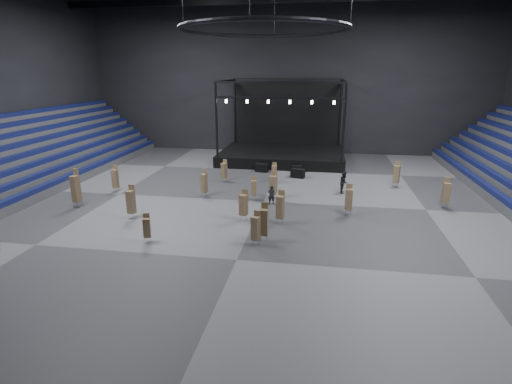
# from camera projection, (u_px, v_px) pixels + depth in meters

# --- Properties ---
(floor) EXTENTS (50.00, 50.00, 0.00)m
(floor) POSITION_uv_depth(u_px,v_px,m) (263.00, 202.00, 32.24)
(floor) COLOR #555558
(floor) RESTS_ON ground
(wall_back) EXTENTS (50.00, 0.20, 18.00)m
(wall_back) POSITION_uv_depth(u_px,v_px,m) (288.00, 80.00, 49.43)
(wall_back) COLOR black
(wall_back) RESTS_ON ground
(wall_front) EXTENTS (50.00, 0.20, 18.00)m
(wall_front) POSITION_uv_depth(u_px,v_px,m) (144.00, 120.00, 9.79)
(wall_front) COLOR black
(wall_front) RESTS_ON ground
(bleachers_left) EXTENTS (7.20, 40.00, 6.40)m
(bleachers_left) POSITION_uv_depth(u_px,v_px,m) (7.00, 170.00, 35.24)
(bleachers_left) COLOR #464648
(bleachers_left) RESTS_ON floor
(stage) EXTENTS (14.00, 10.00, 9.20)m
(stage) POSITION_uv_depth(u_px,v_px,m) (283.00, 147.00, 47.15)
(stage) COLOR black
(stage) RESTS_ON floor
(truss_ring) EXTENTS (12.30, 12.30, 5.15)m
(truss_ring) POSITION_uv_depth(u_px,v_px,m) (264.00, 29.00, 28.44)
(truss_ring) COLOR black
(truss_ring) RESTS_ON ceiling
(flight_case_left) EXTENTS (1.42, 0.97, 0.87)m
(flight_case_left) POSITION_uv_depth(u_px,v_px,m) (262.00, 168.00, 41.61)
(flight_case_left) COLOR black
(flight_case_left) RESTS_ON floor
(flight_case_mid) EXTENTS (1.45, 0.96, 0.89)m
(flight_case_mid) POSITION_uv_depth(u_px,v_px,m) (298.00, 173.00, 39.31)
(flight_case_mid) COLOR black
(flight_case_mid) RESTS_ON floor
(flight_case_right) EXTENTS (1.11, 0.66, 0.70)m
(flight_case_right) POSITION_uv_depth(u_px,v_px,m) (297.00, 169.00, 41.42)
(flight_case_right) COLOR black
(flight_case_right) RESTS_ON floor
(chair_stack_1) EXTENTS (0.57, 0.57, 2.18)m
(chair_stack_1) POSITION_uv_depth(u_px,v_px,m) (256.00, 228.00, 23.90)
(chair_stack_1) COLOR silver
(chair_stack_1) RESTS_ON floor
(chair_stack_3) EXTENTS (0.65, 0.65, 2.37)m
(chair_stack_3) POSITION_uv_depth(u_px,v_px,m) (397.00, 174.00, 35.93)
(chair_stack_3) COLOR silver
(chair_stack_3) RESTS_ON floor
(chair_stack_4) EXTENTS (0.47, 0.47, 1.94)m
(chair_stack_4) POSITION_uv_depth(u_px,v_px,m) (254.00, 188.00, 32.41)
(chair_stack_4) COLOR silver
(chair_stack_4) RESTS_ON floor
(chair_stack_5) EXTENTS (0.50, 0.50, 2.34)m
(chair_stack_5) POSITION_uv_depth(u_px,v_px,m) (349.00, 199.00, 28.95)
(chair_stack_5) COLOR silver
(chair_stack_5) RESTS_ON floor
(chair_stack_6) EXTENTS (0.52, 0.52, 1.83)m
(chair_stack_6) POSITION_uv_depth(u_px,v_px,m) (147.00, 227.00, 24.39)
(chair_stack_6) COLOR silver
(chair_stack_6) RESTS_ON floor
(chair_stack_7) EXTENTS (0.47, 0.47, 2.36)m
(chair_stack_7) POSITION_uv_depth(u_px,v_px,m) (115.00, 178.00, 34.50)
(chair_stack_7) COLOR silver
(chair_stack_7) RESTS_ON floor
(chair_stack_8) EXTENTS (0.65, 0.65, 3.02)m
(chair_stack_8) POSITION_uv_depth(u_px,v_px,m) (76.00, 188.00, 30.50)
(chair_stack_8) COLOR silver
(chair_stack_8) RESTS_ON floor
(chair_stack_9) EXTENTS (0.64, 0.64, 2.24)m
(chair_stack_9) POSITION_uv_depth(u_px,v_px,m) (244.00, 204.00, 27.90)
(chair_stack_9) COLOR silver
(chair_stack_9) RESTS_ON floor
(chair_stack_10) EXTENTS (0.66, 0.66, 2.32)m
(chair_stack_10) POSITION_uv_depth(u_px,v_px,m) (273.00, 184.00, 32.53)
(chair_stack_10) COLOR silver
(chair_stack_10) RESTS_ON floor
(chair_stack_11) EXTENTS (0.45, 0.45, 1.87)m
(chair_stack_11) POSITION_uv_depth(u_px,v_px,m) (274.00, 172.00, 37.65)
(chair_stack_11) COLOR silver
(chair_stack_11) RESTS_ON floor
(chair_stack_12) EXTENTS (0.59, 0.59, 2.37)m
(chair_stack_12) POSITION_uv_depth(u_px,v_px,m) (280.00, 207.00, 27.30)
(chair_stack_12) COLOR silver
(chair_stack_12) RESTS_ON floor
(chair_stack_13) EXTENTS (0.52, 0.52, 2.38)m
(chair_stack_13) POSITION_uv_depth(u_px,v_px,m) (446.00, 192.00, 30.44)
(chair_stack_13) COLOR silver
(chair_stack_13) RESTS_ON floor
(chair_stack_14) EXTENTS (0.57, 0.57, 2.36)m
(chair_stack_14) POSITION_uv_depth(u_px,v_px,m) (204.00, 183.00, 33.20)
(chair_stack_14) COLOR silver
(chair_stack_14) RESTS_ON floor
(chair_stack_15) EXTENTS (0.60, 0.60, 2.14)m
(chair_stack_15) POSITION_uv_depth(u_px,v_px,m) (224.00, 170.00, 37.71)
(chair_stack_15) COLOR silver
(chair_stack_15) RESTS_ON floor
(chair_stack_16) EXTENTS (0.57, 0.57, 2.46)m
(chair_stack_16) POSITION_uv_depth(u_px,v_px,m) (131.00, 201.00, 28.27)
(chair_stack_16) COLOR silver
(chair_stack_16) RESTS_ON floor
(chair_stack_17) EXTENTS (0.46, 0.46, 2.46)m
(chair_stack_17) POSITION_uv_depth(u_px,v_px,m) (264.00, 222.00, 24.51)
(chair_stack_17) COLOR silver
(chair_stack_17) RESTS_ON floor
(man_center) EXTENTS (0.64, 0.51, 1.53)m
(man_center) POSITION_uv_depth(u_px,v_px,m) (271.00, 195.00, 31.45)
(man_center) COLOR black
(man_center) RESTS_ON floor
(crew_member) EXTENTS (0.82, 1.00, 1.89)m
(crew_member) POSITION_uv_depth(u_px,v_px,m) (344.00, 182.00, 34.27)
(crew_member) COLOR black
(crew_member) RESTS_ON floor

